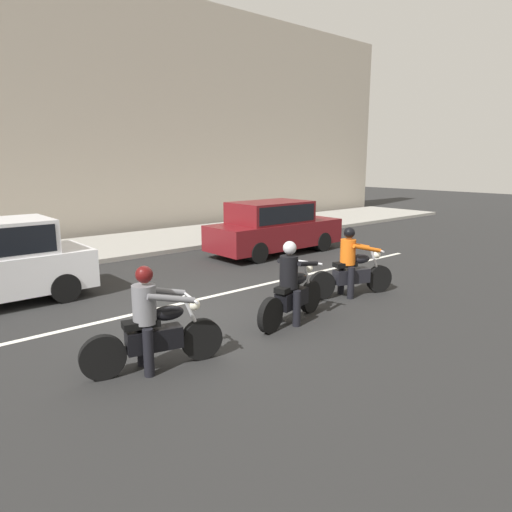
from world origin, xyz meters
TOP-DOWN VIEW (x-y plane):
  - ground_plane at (0.00, 0.00)m, footprint 80.00×80.00m
  - sidewalk_slab at (0.00, 8.00)m, footprint 40.00×4.40m
  - building_facade at (0.00, 11.40)m, footprint 40.00×1.40m
  - lane_marking_stripe at (-0.37, 0.90)m, footprint 18.00×0.14m
  - motorcycle_with_rider_black_leather at (1.21, -1.46)m, footprint 2.04×0.78m
  - motorcycle_with_rider_gray at (-1.76, -1.58)m, footprint 2.09×0.82m
  - motorcycle_with_rider_orange_stripe at (3.48, -1.09)m, footprint 2.08×0.93m
  - parked_sedan_maroon at (5.45, 3.63)m, footprint 4.66×1.82m

SIDE VIEW (x-z plane):
  - ground_plane at x=0.00m, z-range 0.00..0.00m
  - lane_marking_stripe at x=-0.37m, z-range 0.00..0.01m
  - sidewalk_slab at x=0.00m, z-range 0.00..0.14m
  - motorcycle_with_rider_gray at x=-1.76m, z-range -0.14..1.43m
  - motorcycle_with_rider_black_leather at x=1.21m, z-range -0.14..1.44m
  - motorcycle_with_rider_orange_stripe at x=3.48m, z-range -0.14..1.44m
  - parked_sedan_maroon at x=5.45m, z-range 0.02..1.74m
  - building_facade at x=0.00m, z-range 0.00..9.85m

